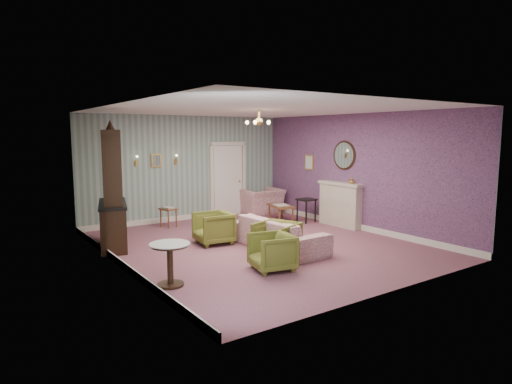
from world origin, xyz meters
TOP-DOWN VIEW (x-y plane):
  - floor at (0.00, 0.00)m, footprint 7.00×7.00m
  - ceiling at (0.00, 0.00)m, footprint 7.00×7.00m
  - wall_back at (0.00, 3.50)m, footprint 6.00×0.00m
  - wall_front at (0.00, -3.50)m, footprint 6.00×0.00m
  - wall_left at (-3.00, 0.00)m, footprint 0.00×7.00m
  - wall_right at (3.00, 0.00)m, footprint 0.00×7.00m
  - wall_right_floral at (2.98, 0.00)m, footprint 0.00×7.00m
  - door at (1.30, 3.46)m, footprint 1.12×0.12m
  - olive_chair_a at (-0.84, -1.60)m, footprint 0.79×0.82m
  - olive_chair_b at (-0.26, -0.98)m, footprint 0.92×0.95m
  - olive_chair_c at (-0.76, 0.65)m, footprint 0.78×0.83m
  - sofa_chintz at (0.15, -0.52)m, footprint 0.74×2.29m
  - wingback_chair at (2.24, 3.05)m, footprint 1.21×0.83m
  - dresser at (-2.65, 1.60)m, footprint 0.96×1.66m
  - fireplace at (2.86, 0.40)m, footprint 0.30×1.40m
  - mantel_vase at (2.84, 0.00)m, footprint 0.15×0.15m
  - oval_mirror at (2.96, 0.40)m, footprint 0.04×0.76m
  - framed_print at (2.97, 1.75)m, footprint 0.04×0.34m
  - coffee_table at (2.02, 1.83)m, footprint 0.70×0.98m
  - side_table_black at (2.49, 1.30)m, footprint 0.45×0.45m
  - pedestal_table at (-2.65, -1.35)m, footprint 0.72×0.72m
  - nesting_table at (-0.87, 2.84)m, footprint 0.42×0.48m
  - gilt_mirror_back at (-0.90, 3.46)m, footprint 0.28×0.06m
  - sconce_left at (-1.45, 3.44)m, footprint 0.16×0.12m
  - sconce_right at (-0.35, 3.44)m, footprint 0.16×0.12m
  - chandelier at (0.00, 0.00)m, footprint 0.56×0.56m
  - burgundy_cushion at (2.19, 2.90)m, footprint 0.41×0.28m

SIDE VIEW (x-z plane):
  - floor at x=0.00m, z-range 0.00..0.00m
  - coffee_table at x=2.02m, z-range 0.00..0.45m
  - nesting_table at x=-0.87m, z-range 0.00..0.54m
  - side_table_black at x=2.49m, z-range 0.00..0.65m
  - pedestal_table at x=-2.65m, z-range 0.00..0.70m
  - olive_chair_a at x=-0.84m, z-range 0.00..0.72m
  - olive_chair_b at x=-0.26m, z-range 0.00..0.77m
  - olive_chair_c at x=-0.76m, z-range 0.00..0.77m
  - sofa_chintz at x=0.15m, z-range 0.00..0.89m
  - burgundy_cushion at x=2.19m, z-range 0.28..0.68m
  - wingback_chair at x=2.24m, z-range 0.00..1.01m
  - fireplace at x=2.86m, z-range 0.00..1.16m
  - door at x=1.30m, z-range 0.00..2.16m
  - mantel_vase at x=2.84m, z-range 1.16..1.31m
  - dresser at x=-2.65m, z-range 0.00..2.62m
  - wall_back at x=0.00m, z-range -1.55..4.45m
  - wall_front at x=0.00m, z-range -1.55..4.45m
  - wall_left at x=-3.00m, z-range -2.05..4.95m
  - wall_right at x=3.00m, z-range -2.05..4.95m
  - wall_right_floral at x=2.98m, z-range -2.05..4.95m
  - framed_print at x=2.97m, z-range 1.39..1.81m
  - gilt_mirror_back at x=-0.90m, z-range 1.52..1.88m
  - sconce_left at x=-1.45m, z-range 1.55..1.85m
  - sconce_right at x=-0.35m, z-range 1.55..1.85m
  - oval_mirror at x=2.96m, z-range 1.43..2.27m
  - chandelier at x=0.00m, z-range 2.45..2.81m
  - ceiling at x=0.00m, z-range 2.90..2.90m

